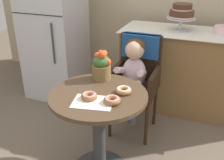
% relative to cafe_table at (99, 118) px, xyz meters
% --- Properties ---
extents(cafe_table, '(0.72, 0.72, 0.72)m').
position_rel_cafe_table_xyz_m(cafe_table, '(0.00, 0.00, 0.00)').
color(cafe_table, '#4C3826').
rests_on(cafe_table, ground).
extents(wicker_chair, '(0.42, 0.45, 0.95)m').
position_rel_cafe_table_xyz_m(wicker_chair, '(0.09, 0.73, 0.13)').
color(wicker_chair, '#332114').
rests_on(wicker_chair, ground).
extents(seated_child, '(0.27, 0.32, 0.73)m').
position_rel_cafe_table_xyz_m(seated_child, '(0.09, 0.58, 0.17)').
color(seated_child, silver).
rests_on(seated_child, ground).
extents(paper_napkin, '(0.30, 0.24, 0.00)m').
position_rel_cafe_table_xyz_m(paper_napkin, '(0.02, -0.13, 0.21)').
color(paper_napkin, white).
rests_on(paper_napkin, cafe_table).
extents(donut_front, '(0.12, 0.12, 0.04)m').
position_rel_cafe_table_xyz_m(donut_front, '(0.14, -0.09, 0.23)').
color(donut_front, '#936033').
rests_on(donut_front, cafe_table).
extents(donut_mid, '(0.12, 0.12, 0.04)m').
position_rel_cafe_table_xyz_m(donut_mid, '(-0.03, -0.09, 0.24)').
color(donut_mid, '#936033').
rests_on(donut_mid, cafe_table).
extents(donut_side, '(0.12, 0.12, 0.04)m').
position_rel_cafe_table_xyz_m(donut_side, '(0.17, 0.08, 0.23)').
color(donut_side, '#AD7542').
rests_on(donut_side, cafe_table).
extents(flower_vase, '(0.16, 0.15, 0.24)m').
position_rel_cafe_table_xyz_m(flower_vase, '(-0.07, 0.24, 0.33)').
color(flower_vase, brown).
rests_on(flower_vase, cafe_table).
extents(display_counter, '(1.56, 0.62, 0.90)m').
position_rel_cafe_table_xyz_m(display_counter, '(0.55, 1.30, -0.05)').
color(display_counter, olive).
rests_on(display_counter, ground).
extents(tiered_cake_stand, '(0.30, 0.30, 0.28)m').
position_rel_cafe_table_xyz_m(tiered_cake_stand, '(0.38, 1.30, 0.58)').
color(tiered_cake_stand, silver).
rests_on(tiered_cake_stand, display_counter).
extents(round_layer_cake, '(0.20, 0.20, 0.11)m').
position_rel_cafe_table_xyz_m(round_layer_cake, '(0.82, 1.31, 0.43)').
color(round_layer_cake, silver).
rests_on(round_layer_cake, display_counter).
extents(refrigerator, '(0.64, 0.63, 1.70)m').
position_rel_cafe_table_xyz_m(refrigerator, '(-1.05, 1.10, 0.34)').
color(refrigerator, silver).
rests_on(refrigerator, ground).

